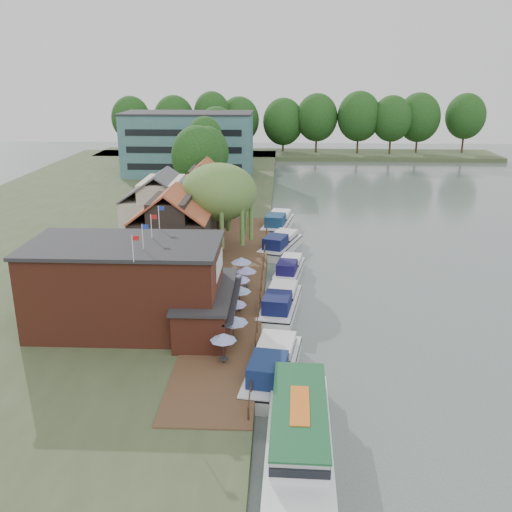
{
  "coord_description": "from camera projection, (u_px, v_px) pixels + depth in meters",
  "views": [
    {
      "loc": [
        -3.51,
        -43.7,
        21.44
      ],
      "look_at": [
        -6.0,
        12.0,
        3.0
      ],
      "focal_mm": 40.0,
      "sensor_mm": 36.0,
      "label": 1
    }
  ],
  "objects": [
    {
      "name": "bank_tree_5",
      "position": [
        233.0,
        135.0,
        134.79
      ],
      "size": [
        6.19,
        6.19,
        10.78
      ],
      "primitive_type": null,
      "color": "#143811",
      "rests_on": "land_bank"
    },
    {
      "name": "cottage_b",
      "position": [
        163.0,
        207.0,
        69.91
      ],
      "size": [
        9.6,
        8.6,
        8.5
      ],
      "primitive_type": null,
      "color": "beige",
      "rests_on": "land_bank"
    },
    {
      "name": "umbrella_4",
      "position": [
        237.0,
        287.0,
        52.45
      ],
      "size": [
        2.44,
        2.44,
        2.38
      ],
      "primitive_type": null,
      "color": "navy",
      "rests_on": "quay_deck"
    },
    {
      "name": "cruiser_0",
      "position": [
        273.0,
        363.0,
        40.87
      ],
      "size": [
        5.04,
        11.29,
        2.68
      ],
      "primitive_type": null,
      "rotation": [
        0.0,
        0.0,
        -0.14
      ],
      "color": "silver",
      "rests_on": "ground"
    },
    {
      "name": "ground",
      "position": [
        321.0,
        335.0,
        48.03
      ],
      "size": [
        260.0,
        260.0,
        0.0
      ],
      "primitive_type": "plane",
      "color": "#505D59",
      "rests_on": "ground"
    },
    {
      "name": "umbrella_6",
      "position": [
        241.0,
        269.0,
        57.16
      ],
      "size": [
        2.12,
        2.12,
        2.38
      ],
      "primitive_type": null,
      "color": "#1B4699",
      "rests_on": "quay_deck"
    },
    {
      "name": "umbrella_1",
      "position": [
        233.0,
        330.0,
        43.77
      ],
      "size": [
        2.33,
        2.33,
        2.38
      ],
      "primitive_type": null,
      "color": "navy",
      "rests_on": "quay_deck"
    },
    {
      "name": "cottage_c",
      "position": [
        205.0,
        192.0,
        78.27
      ],
      "size": [
        7.6,
        7.6,
        8.5
      ],
      "primitive_type": null,
      "color": "black",
      "rests_on": "land_bank"
    },
    {
      "name": "umbrella_5",
      "position": [
        247.0,
        278.0,
        54.6
      ],
      "size": [
        1.96,
        1.96,
        2.38
      ],
      "primitive_type": null,
      "color": "#211A90",
      "rests_on": "quay_deck"
    },
    {
      "name": "umbrella_2",
      "position": [
        234.0,
        312.0,
        47.0
      ],
      "size": [
        2.12,
        2.12,
        2.38
      ],
      "primitive_type": null,
      "color": "#201C9A",
      "rests_on": "quay_deck"
    },
    {
      "name": "bank_tree_3",
      "position": [
        217.0,
        138.0,
        119.69
      ],
      "size": [
        8.55,
        8.55,
        12.93
      ],
      "primitive_type": null,
      "color": "#143811",
      "rests_on": "land_bank"
    },
    {
      "name": "umbrella_0",
      "position": [
        224.0,
        348.0,
        40.92
      ],
      "size": [
        1.94,
        1.94,
        2.38
      ],
      "primitive_type": null,
      "color": "navy",
      "rests_on": "quay_deck"
    },
    {
      "name": "pub",
      "position": [
        150.0,
        286.0,
        46.21
      ],
      "size": [
        20.0,
        11.0,
        7.3
      ],
      "primitive_type": null,
      "color": "maroon",
      "rests_on": "land_bank"
    },
    {
      "name": "tour_boat",
      "position": [
        299.0,
        434.0,
        32.62
      ],
      "size": [
        4.27,
        13.96,
        3.03
      ],
      "primitive_type": null,
      "rotation": [
        0.0,
        0.0,
        -0.03
      ],
      "color": "silver",
      "rests_on": "ground"
    },
    {
      "name": "swan",
      "position": [
        264.0,
        390.0,
        39.41
      ],
      "size": [
        0.44,
        0.44,
        0.44
      ],
      "primitive_type": "sphere",
      "color": "white",
      "rests_on": "ground"
    },
    {
      "name": "cruiser_4",
      "position": [
        278.0,
        221.0,
        78.9
      ],
      "size": [
        5.28,
        11.21,
        2.65
      ],
      "primitive_type": null,
      "rotation": [
        0.0,
        0.0,
        -0.17
      ],
      "color": "white",
      "rests_on": "ground"
    },
    {
      "name": "bank_tree_2",
      "position": [
        205.0,
        152.0,
        100.55
      ],
      "size": [
        6.14,
        6.14,
        12.51
      ],
      "primitive_type": null,
      "color": "#143811",
      "rests_on": "land_bank"
    },
    {
      "name": "cruiser_1",
      "position": [
        280.0,
        300.0,
        52.04
      ],
      "size": [
        4.76,
        10.65,
        2.51
      ],
      "primitive_type": null,
      "rotation": [
        0.0,
        0.0,
        -0.14
      ],
      "color": "white",
      "rests_on": "ground"
    },
    {
      "name": "cottage_a",
      "position": [
        172.0,
        229.0,
        60.29
      ],
      "size": [
        8.6,
        7.6,
        8.5
      ],
      "primitive_type": null,
      "color": "black",
      "rests_on": "land_bank"
    },
    {
      "name": "land_bank",
      "position": [
        97.0,
        220.0,
        82.34
      ],
      "size": [
        50.0,
        140.0,
        1.0
      ],
      "primitive_type": "cube",
      "color": "#384728",
      "rests_on": "ground"
    },
    {
      "name": "quay_rail",
      "position": [
        262.0,
        275.0,
        57.74
      ],
      "size": [
        0.2,
        49.0,
        1.0
      ],
      "primitive_type": null,
      "color": "black",
      "rests_on": "land_bank"
    },
    {
      "name": "cruiser_3",
      "position": [
        281.0,
        242.0,
        69.45
      ],
      "size": [
        6.4,
        10.82,
        2.51
      ],
      "primitive_type": null,
      "rotation": [
        0.0,
        0.0,
        -0.32
      ],
      "color": "silver",
      "rests_on": "ground"
    },
    {
      "name": "cruiser_2",
      "position": [
        289.0,
        266.0,
        61.48
      ],
      "size": [
        4.3,
        9.26,
        2.12
      ],
      "primitive_type": null,
      "rotation": [
        0.0,
        0.0,
        -0.17
      ],
      "color": "silver",
      "rests_on": "ground"
    },
    {
      "name": "hotel_block",
      "position": [
        189.0,
        144.0,
        113.11
      ],
      "size": [
        25.4,
        12.4,
        12.3
      ],
      "primitive_type": null,
      "color": "#38666B",
      "rests_on": "land_bank"
    },
    {
      "name": "bank_tree_0",
      "position": [
        198.0,
        167.0,
        86.59
      ],
      "size": [
        7.93,
        7.93,
        12.36
      ],
      "primitive_type": null,
      "color": "#143811",
      "rests_on": "land_bank"
    },
    {
      "name": "umbrella_3",
      "position": [
        240.0,
        298.0,
        49.76
      ],
      "size": [
        2.03,
        2.03,
        2.38
      ],
      "primitive_type": null,
      "color": "navy",
      "rests_on": "quay_deck"
    },
    {
      "name": "quay_deck",
      "position": [
        235.0,
        280.0,
        57.52
      ],
      "size": [
        6.0,
        50.0,
        0.1
      ],
      "primitive_type": "cube",
      "color": "#47301E",
      "rests_on": "land_bank"
    },
    {
      "name": "bank_tree_1",
      "position": [
        206.0,
        162.0,
        93.09
      ],
      "size": [
        7.36,
        7.36,
        11.61
      ],
      "primitive_type": null,
      "color": "#143811",
      "rests_on": "land_bank"
    },
    {
      "name": "willow",
      "position": [
        219.0,
        209.0,
        64.54
      ],
      "size": [
        8.6,
        8.6,
        10.43
      ],
      "primitive_type": null,
      "color": "#476B2D",
      "rests_on": "land_bank"
    },
    {
      "name": "bank_tree_4",
      "position": [
        214.0,
        136.0,
        129.78
      ],
      "size": [
        6.86,
        6.86,
        11.38
      ],
      "primitive_type": null,
      "color": "#143811",
      "rests_on": "land_bank"
    }
  ]
}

